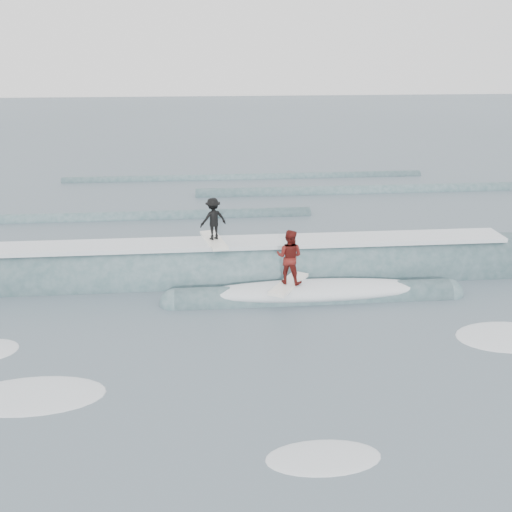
{
  "coord_description": "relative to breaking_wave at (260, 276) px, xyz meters",
  "views": [
    {
      "loc": [
        -1.62,
        -12.35,
        7.82
      ],
      "look_at": [
        0.0,
        5.5,
        1.1
      ],
      "focal_mm": 40.0,
      "sensor_mm": 36.0,
      "label": 1
    }
  ],
  "objects": [
    {
      "name": "ground",
      "position": [
        -0.2,
        -6.25,
        -0.04
      ],
      "size": [
        160.0,
        160.0,
        0.0
      ],
      "primitive_type": "plane",
      "color": "#3E505B",
      "rests_on": "ground"
    },
    {
      "name": "surfer_black",
      "position": [
        -1.59,
        0.25,
        2.01
      ],
      "size": [
        1.08,
        2.07,
        1.56
      ],
      "color": "white",
      "rests_on": "ground"
    },
    {
      "name": "breaking_wave",
      "position": [
        0.0,
        0.0,
        0.0
      ],
      "size": [
        21.75,
        4.02,
        2.49
      ],
      "color": "#355459",
      "rests_on": "ground"
    },
    {
      "name": "whitewater",
      "position": [
        0.29,
        -7.55,
        -0.04
      ],
      "size": [
        16.46,
        7.73,
        0.1
      ],
      "color": "white",
      "rests_on": "ground"
    },
    {
      "name": "surfer_red",
      "position": [
        0.75,
        -1.95,
        1.36
      ],
      "size": [
        1.53,
        1.98,
        1.87
      ],
      "color": "white",
      "rests_on": "ground"
    },
    {
      "name": "far_swells",
      "position": [
        1.29,
        11.4,
        -0.04
      ],
      "size": [
        38.43,
        8.65,
        0.8
      ],
      "color": "#355459",
      "rests_on": "ground"
    }
  ]
}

